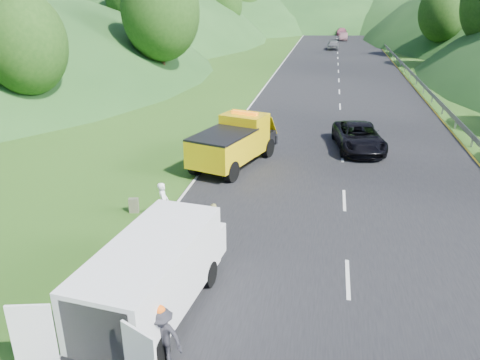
% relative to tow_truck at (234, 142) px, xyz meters
% --- Properties ---
extents(ground, '(320.00, 320.00, 0.00)m').
position_rel_tow_truck_xyz_m(ground, '(2.47, -7.50, -1.25)').
color(ground, '#38661E').
rests_on(ground, ground).
extents(road_surface, '(14.00, 200.00, 0.02)m').
position_rel_tow_truck_xyz_m(road_surface, '(5.47, 32.50, -1.24)').
color(road_surface, black).
rests_on(road_surface, ground).
extents(guardrail, '(0.06, 140.00, 1.52)m').
position_rel_tow_truck_xyz_m(guardrail, '(12.77, 45.00, -1.25)').
color(guardrail, gray).
rests_on(guardrail, ground).
extents(tree_line_left, '(14.00, 140.00, 14.00)m').
position_rel_tow_truck_xyz_m(tree_line_left, '(-16.53, 52.50, -1.25)').
color(tree_line_left, '#2B4E17').
rests_on(tree_line_left, ground).
extents(tree_line_right, '(14.00, 140.00, 14.00)m').
position_rel_tow_truck_xyz_m(tree_line_right, '(25.47, 52.50, -1.25)').
color(tree_line_right, '#2B4E17').
rests_on(tree_line_right, ground).
extents(hills_backdrop, '(201.00, 288.60, 44.00)m').
position_rel_tow_truck_xyz_m(hills_backdrop, '(8.97, 127.20, -1.25)').
color(hills_backdrop, '#2D5B23').
rests_on(hills_backdrop, ground).
extents(tow_truck, '(3.83, 6.33, 2.56)m').
position_rel_tow_truck_xyz_m(tow_truck, '(0.00, 0.00, 0.00)').
color(tow_truck, black).
rests_on(tow_truck, ground).
extents(white_van, '(3.45, 6.59, 2.25)m').
position_rel_tow_truck_xyz_m(white_van, '(0.25, -12.09, 0.02)').
color(white_van, black).
rests_on(white_van, ground).
extents(woman, '(0.59, 0.70, 1.63)m').
position_rel_tow_truck_xyz_m(woman, '(-1.36, -6.88, -1.25)').
color(woman, white).
rests_on(woman, ground).
extents(child, '(0.60, 0.63, 1.02)m').
position_rel_tow_truck_xyz_m(child, '(0.64, -7.08, -1.25)').
color(child, '#CBC66C').
rests_on(child, ground).
extents(suitcase, '(0.42, 0.29, 0.61)m').
position_rel_tow_truck_xyz_m(suitcase, '(-2.87, -6.23, -0.95)').
color(suitcase, '#545741').
rests_on(suitcase, ground).
extents(spare_tire, '(0.62, 0.62, 0.20)m').
position_rel_tow_truck_xyz_m(spare_tire, '(0.81, -13.59, -1.25)').
color(spare_tire, black).
rests_on(spare_tire, ground).
extents(passing_suv, '(3.09, 5.47, 1.44)m').
position_rel_tow_truck_xyz_m(passing_suv, '(6.33, 3.79, -1.25)').
color(passing_suv, black).
rests_on(passing_suv, ground).
extents(dist_car_a, '(1.71, 4.26, 1.45)m').
position_rel_tow_truck_xyz_m(dist_car_a, '(4.74, 54.86, -1.25)').
color(dist_car_a, '#505256').
rests_on(dist_car_a, ground).
extents(dist_car_b, '(1.47, 4.22, 1.39)m').
position_rel_tow_truck_xyz_m(dist_car_b, '(6.57, 70.51, -1.25)').
color(dist_car_b, brown).
rests_on(dist_car_b, ground).
extents(dist_car_c, '(2.05, 5.05, 1.46)m').
position_rel_tow_truck_xyz_m(dist_car_c, '(6.42, 82.09, -1.25)').
color(dist_car_c, '#964B5E').
rests_on(dist_car_c, ground).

